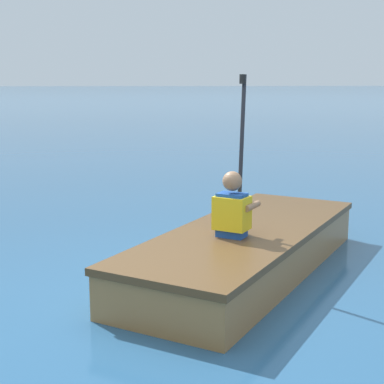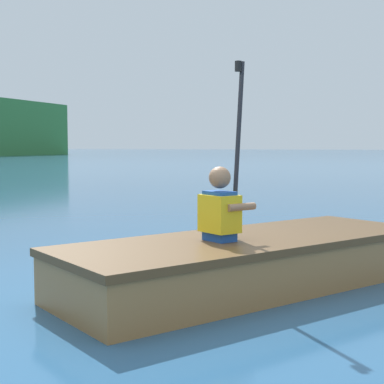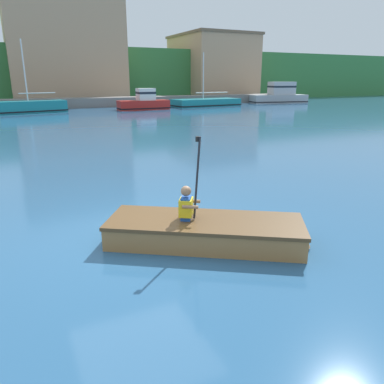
{
  "view_description": "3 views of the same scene",
  "coord_description": "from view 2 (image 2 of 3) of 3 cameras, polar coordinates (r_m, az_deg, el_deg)",
  "views": [
    {
      "loc": [
        -4.26,
        0.08,
        1.76
      ],
      "look_at": [
        0.9,
        -0.35,
        0.76
      ],
      "focal_mm": 55.0,
      "sensor_mm": 36.0,
      "label": 1
    },
    {
      "loc": [
        -3.67,
        -2.01,
        1.15
      ],
      "look_at": [
        0.9,
        -0.35,
        0.76
      ],
      "focal_mm": 55.0,
      "sensor_mm": 36.0,
      "label": 2
    },
    {
      "loc": [
        -1.84,
        -5.98,
        2.67
      ],
      "look_at": [
        0.9,
        -0.35,
        0.76
      ],
      "focal_mm": 35.0,
      "sensor_mm": 36.0,
      "label": 3
    }
  ],
  "objects": [
    {
      "name": "ground_plane",
      "position": [
        4.34,
        -8.61,
        -10.89
      ],
      "size": [
        300.0,
        300.0,
        0.0
      ],
      "primitive_type": "plane",
      "color": "#28567F"
    },
    {
      "name": "rowboat_foreground",
      "position": [
        4.84,
        6.06,
        -6.39
      ],
      "size": [
        3.33,
        2.74,
        0.41
      ],
      "color": "#A3703D",
      "rests_on": "ground"
    },
    {
      "name": "person_paddler",
      "position": [
        4.54,
        2.81,
        -1.38
      ],
      "size": [
        0.45,
        0.45,
        1.39
      ],
      "color": "#1E4CA5",
      "rests_on": "rowboat_foreground"
    }
  ]
}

